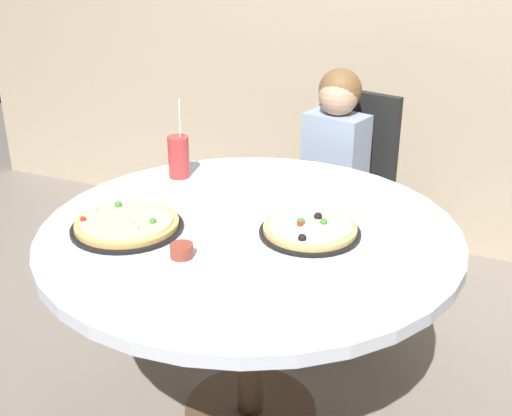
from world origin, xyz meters
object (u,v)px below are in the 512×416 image
Objects in this scene: diner_child at (324,207)px; pizza_cheese at (127,225)px; chair_wooden at (345,185)px; soda_cup at (179,157)px; sauce_bowl at (182,251)px; dining_table at (250,251)px; pizza_veggie at (310,229)px.

diner_child is 1.09m from pizza_cheese.
soda_cup is at bearing -122.65° from chair_wooden.
diner_child is 1.13m from sauce_bowl.
pizza_cheese is (-0.35, -0.17, 0.10)m from dining_table.
sauce_bowl is at bearing -94.40° from diner_child.
diner_child reaches higher than chair_wooden.
soda_cup is (-0.63, 0.27, 0.06)m from pizza_veggie.
pizza_veggie is 4.58× the size of sauce_bowl.
diner_child is at bearing 91.19° from dining_table.
pizza_cheese is 5.12× the size of sauce_bowl.
chair_wooden is at bearing 88.81° from dining_table.
diner_child is 0.76m from soda_cup.
diner_child reaches higher than dining_table.
soda_cup reaches higher than sauce_bowl.
diner_child is (-0.02, 0.84, -0.18)m from dining_table.
diner_child is at bearing -102.19° from chair_wooden.
chair_wooden is 1.30m from sauce_bowl.
pizza_veggie is 0.68m from soda_cup.
soda_cup is at bearing 156.83° from pizza_veggie.
chair_wooden is at bearing 99.92° from pizza_veggie.
pizza_cheese is at bearing -108.55° from diner_child.
soda_cup is (-0.08, 0.47, 0.06)m from pizza_cheese.
dining_table is 4.22× the size of pizza_veggie.
pizza_cheese is at bearing -159.55° from pizza_veggie.
soda_cup reaches higher than chair_wooden.
pizza_veggie reaches higher than pizza_cheese.
dining_table is 0.40m from pizza_cheese.
chair_wooden reaches higher than pizza_veggie.
chair_wooden is 1.26m from pizza_cheese.
dining_table is 1.42× the size of chair_wooden.
diner_child is 3.38× the size of pizza_veggie.
diner_child is at bearing 51.93° from soda_cup.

